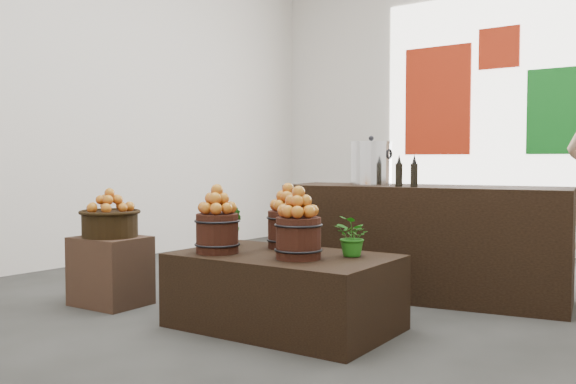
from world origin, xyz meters
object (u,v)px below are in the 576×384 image
Objects in this scene: display_table at (284,291)px; stock_pot_left at (371,164)px; wicker_basket at (110,224)px; counter at (424,242)px; crate at (111,271)px.

display_table is 4.16× the size of stock_pot_left.
stock_pot_left reaches higher than wicker_basket.
counter is (1.83, 1.75, -0.17)m from wicker_basket.
crate is 2.54m from counter.
wicker_basket is at bearing 0.00° from crate.
crate is 1.54× the size of stock_pot_left.
counter reaches higher than wicker_basket.
counter is at bearing 43.76° from crate.
wicker_basket is at bearing -129.74° from stock_pot_left.
crate is 1.53m from display_table.
crate is 0.37× the size of display_table.
stock_pot_left reaches higher than display_table.
counter is at bearing 11.99° from stock_pot_left.
wicker_basket is 1.58m from display_table.
crate is 0.24× the size of counter.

